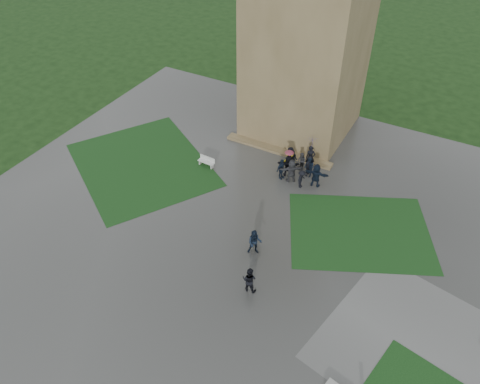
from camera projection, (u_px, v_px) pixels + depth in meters
The scene contains 10 objects.
ground at pixel (209, 235), 30.33m from camera, with size 120.00×120.00×0.00m, color black.
plaza at pixel (224, 216), 31.67m from camera, with size 34.00×34.00×0.02m, color #333331.
lawn_inset_left at pixel (142, 164), 36.12m from camera, with size 11.00×9.00×0.01m, color black.
lawn_inset_right at pixel (360, 231), 30.55m from camera, with size 9.00×7.00×0.01m, color black.
tower at pixel (310, 22), 34.58m from camera, with size 8.00×8.00×18.00m, color brown.
tower_plinth at pixel (278, 151), 37.36m from camera, with size 9.00×0.80×0.22m, color brown.
bench at pixel (207, 161), 35.75m from camera, with size 1.37×0.50×0.78m.
visitor_cluster at pixel (299, 165), 34.39m from camera, with size 4.02×3.47×2.69m.
pedestrian_mid at pixel (255, 242), 28.57m from camera, with size 0.88×0.50×1.80m, color black.
pedestrian_near at pixel (249, 280), 26.39m from camera, with size 0.85×0.48×1.74m, color black.
Camera 1 is at (12.04, -17.79, 21.70)m, focal length 35.00 mm.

